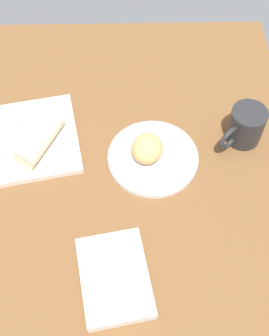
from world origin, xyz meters
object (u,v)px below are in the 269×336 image
(sauce_cup, at_px, (9,125))
(coffee_mug, at_px, (245,126))
(breakfast_wrap, at_px, (39,139))
(round_plate, at_px, (153,158))
(square_plate, at_px, (28,140))
(book_stack, at_px, (113,278))
(scone_pastry, at_px, (147,149))

(sauce_cup, xyz_separation_m, coffee_mug, (0.03, 0.58, 0.02))
(breakfast_wrap, bearing_deg, sauce_cup, 172.44)
(round_plate, bearing_deg, square_plate, -100.98)
(sauce_cup, height_order, book_stack, sauce_cup)
(breakfast_wrap, relative_size, coffee_mug, 1.22)
(breakfast_wrap, distance_m, coffee_mug, 0.50)
(round_plate, relative_size, scone_pastry, 2.68)
(square_plate, relative_size, breakfast_wrap, 1.67)
(scone_pastry, distance_m, coffee_mug, 0.25)
(round_plate, distance_m, square_plate, 0.32)
(book_stack, xyz_separation_m, coffee_mug, (-0.36, 0.32, 0.03))
(square_plate, bearing_deg, round_plate, 79.02)
(round_plate, distance_m, breakfast_wrap, 0.28)
(coffee_mug, bearing_deg, sauce_cup, -92.93)
(sauce_cup, height_order, breakfast_wrap, breakfast_wrap)
(sauce_cup, bearing_deg, book_stack, 33.90)
(scone_pastry, height_order, breakfast_wrap, scone_pastry)
(square_plate, xyz_separation_m, breakfast_wrap, (0.02, 0.04, 0.04))
(square_plate, distance_m, book_stack, 0.42)
(scone_pastry, relative_size, coffee_mug, 0.68)
(book_stack, bearing_deg, coffee_mug, 138.45)
(round_plate, xyz_separation_m, square_plate, (-0.06, -0.31, 0.00))
(book_stack, relative_size, coffee_mug, 1.74)
(round_plate, bearing_deg, breakfast_wrap, -97.49)
(round_plate, relative_size, book_stack, 1.05)
(breakfast_wrap, height_order, coffee_mug, coffee_mug)
(square_plate, height_order, breakfast_wrap, breakfast_wrap)
(square_plate, bearing_deg, scone_pastry, 78.77)
(book_stack, bearing_deg, breakfast_wrap, -151.86)
(sauce_cup, distance_m, breakfast_wrap, 0.10)
(book_stack, distance_m, coffee_mug, 0.48)
(breakfast_wrap, bearing_deg, square_plate, 172.44)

